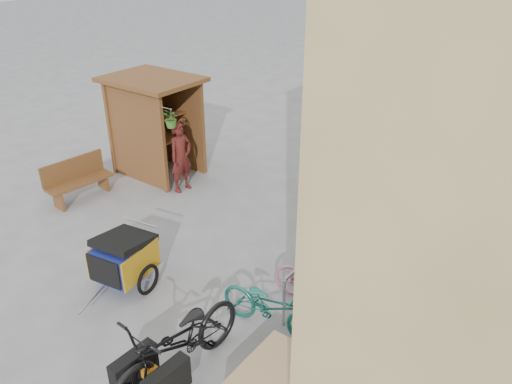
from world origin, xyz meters
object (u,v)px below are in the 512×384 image
Objects in this scene: cargo_bike at (178,346)px; child_trailer at (124,257)px; shopping_carts at (471,152)px; bike_5 at (374,207)px; bench at (78,179)px; kiosk at (152,113)px; bike_1 at (317,281)px; bike_2 at (343,244)px; bike_6 at (398,193)px; bike_7 at (403,187)px; person_kiosk at (181,157)px; bike_4 at (381,218)px; bike_3 at (346,227)px; bike_0 at (271,306)px.

child_trailer is at bearing 159.04° from cargo_bike.
bike_5 is at bearing -102.24° from shopping_carts.
bike_5 is at bearing 30.96° from bench.
shopping_carts is at bearing 35.60° from kiosk.
bike_1 is 0.79× the size of bike_2.
shopping_carts reaches higher than bike_6.
shopping_carts is 5.43m from bike_2.
shopping_carts is at bearing -15.36° from bike_7.
bike_5 is 0.82× the size of bike_6.
bike_6 is (-0.64, -2.96, -0.10)m from shopping_carts.
child_trailer reaches higher than bike_6.
bike_6 is at bearing -64.13° from person_kiosk.
bench reaches higher than bike_4.
person_kiosk is at bearing -14.79° from kiosk.
child_trailer is (-3.41, -7.95, -0.03)m from shopping_carts.
bike_6 is 0.40m from bike_7.
cargo_bike reaches higher than bike_3.
cargo_bike reaches higher than bike_1.
person_kiosk is 5.03m from bike_0.
cargo_bike is 1.25× the size of bike_3.
person_kiosk reaches higher than bike_7.
shopping_carts is 2.65m from bike_7.
cargo_bike reaches higher than bike_2.
bike_0 is at bearing -118.03° from person_kiosk.
bike_2 is 2.83m from bike_7.
shopping_carts is 1.09× the size of bike_4.
bench reaches higher than bike_7.
bike_6 reaches higher than bike_0.
person_kiosk is (1.59, 1.67, 0.35)m from bench.
bench is 6.46m from bike_5.
kiosk reaches higher than bike_6.
bike_3 is (-0.07, 2.51, 0.10)m from bike_0.
child_trailer is 3.21m from bike_1.
child_trailer is 5.71m from bike_6.
shopping_carts is 7.46m from bike_0.
cargo_bike is 4.01m from bike_3.
bike_2 is 1.64m from bike_5.
shopping_carts is 1.02× the size of bike_6.
child_trailer is 0.77× the size of cargo_bike.
bike_6 reaches higher than bike_1.
bike_5 reaches higher than bike_0.
bike_4 is at bearing 175.85° from bike_6.
bike_5 is (0.44, 5.14, -0.12)m from cargo_bike.
bike_7 is (-0.04, 0.40, -0.03)m from bike_6.
bike_1 is (-0.55, -6.49, -0.13)m from shopping_carts.
cargo_bike is 5.61m from person_kiosk.
bench is 5.96m from bike_0.
cargo_bike is at bearing -168.77° from bike_3.
bike_2 reaches higher than bench.
bike_4 is at bearing 84.24° from cargo_bike.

